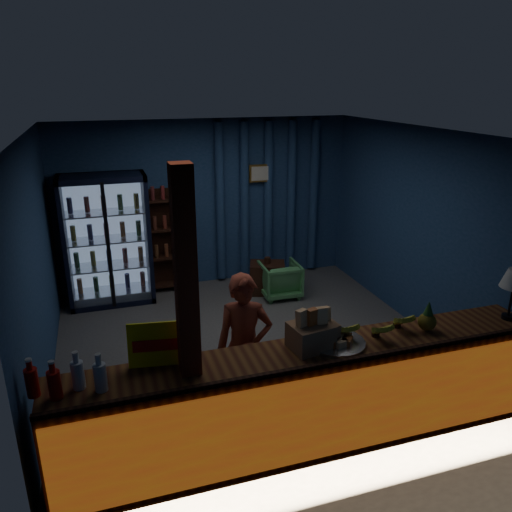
# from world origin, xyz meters

# --- Properties ---
(ground) EXTENTS (4.60, 4.60, 0.00)m
(ground) POSITION_xyz_m (0.00, 0.00, 0.00)
(ground) COLOR #515154
(ground) RESTS_ON ground
(room_walls) EXTENTS (4.60, 4.60, 4.60)m
(room_walls) POSITION_xyz_m (0.00, 0.00, 1.57)
(room_walls) COLOR navy
(room_walls) RESTS_ON ground
(counter) EXTENTS (4.40, 0.57, 0.99)m
(counter) POSITION_xyz_m (0.00, -1.91, 0.48)
(counter) COLOR brown
(counter) RESTS_ON ground
(support_post) EXTENTS (0.16, 0.16, 2.60)m
(support_post) POSITION_xyz_m (-1.05, -1.90, 1.30)
(support_post) COLOR maroon
(support_post) RESTS_ON ground
(beverage_cooler) EXTENTS (1.20, 0.62, 1.90)m
(beverage_cooler) POSITION_xyz_m (-1.55, 1.92, 0.93)
(beverage_cooler) COLOR black
(beverage_cooler) RESTS_ON ground
(bottle_shelf) EXTENTS (0.50, 0.28, 1.60)m
(bottle_shelf) POSITION_xyz_m (-0.70, 2.06, 0.79)
(bottle_shelf) COLOR #361B11
(bottle_shelf) RESTS_ON ground
(curtain_folds) EXTENTS (1.74, 0.14, 2.50)m
(curtain_folds) POSITION_xyz_m (1.00, 2.14, 1.30)
(curtain_folds) COLOR navy
(curtain_folds) RESTS_ON room_walls
(framed_picture) EXTENTS (0.36, 0.04, 0.28)m
(framed_picture) POSITION_xyz_m (0.85, 2.10, 1.75)
(framed_picture) COLOR gold
(framed_picture) RESTS_ON room_walls
(shopkeeper) EXTENTS (0.60, 0.47, 1.46)m
(shopkeeper) POSITION_xyz_m (-0.43, -1.30, 0.73)
(shopkeeper) COLOR #9A3D2A
(shopkeeper) RESTS_ON ground
(green_chair) EXTENTS (0.59, 0.60, 0.53)m
(green_chair) POSITION_xyz_m (0.89, 1.26, 0.27)
(green_chair) COLOR #52A45E
(green_chair) RESTS_ON ground
(side_table) EXTENTS (0.62, 0.53, 0.58)m
(side_table) POSITION_xyz_m (0.75, 1.45, 0.24)
(side_table) COLOR #361B11
(side_table) RESTS_ON ground
(yellow_sign) EXTENTS (0.46, 0.16, 0.36)m
(yellow_sign) POSITION_xyz_m (-1.28, -1.71, 1.13)
(yellow_sign) COLOR #ECED0C
(yellow_sign) RESTS_ON counter
(soda_bottles) EXTENTS (0.57, 0.17, 0.31)m
(soda_bottles) POSITION_xyz_m (-1.96, -1.91, 1.07)
(soda_bottles) COLOR red
(soda_bottles) RESTS_ON counter
(snack_box_left) EXTENTS (0.39, 0.34, 0.37)m
(snack_box_left) POSITION_xyz_m (0.00, -1.85, 1.08)
(snack_box_left) COLOR #956B48
(snack_box_left) RESTS_ON counter
(snack_box_centre) EXTENTS (0.34, 0.29, 0.32)m
(snack_box_centre) POSITION_xyz_m (0.10, -1.80, 1.06)
(snack_box_centre) COLOR #956B48
(snack_box_centre) RESTS_ON counter
(pastry_tray) EXTENTS (0.52, 0.52, 0.08)m
(pastry_tray) POSITION_xyz_m (0.24, -1.86, 0.98)
(pastry_tray) COLOR silver
(pastry_tray) RESTS_ON counter
(banana_bunches) EXTENTS (0.82, 0.31, 0.18)m
(banana_bunches) POSITION_xyz_m (0.65, -1.82, 1.04)
(banana_bunches) COLOR yellow
(banana_bunches) RESTS_ON counter
(pineapple) EXTENTS (0.17, 0.17, 0.29)m
(pineapple) POSITION_xyz_m (1.15, -1.89, 1.07)
(pineapple) COLOR olive
(pineapple) RESTS_ON counter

